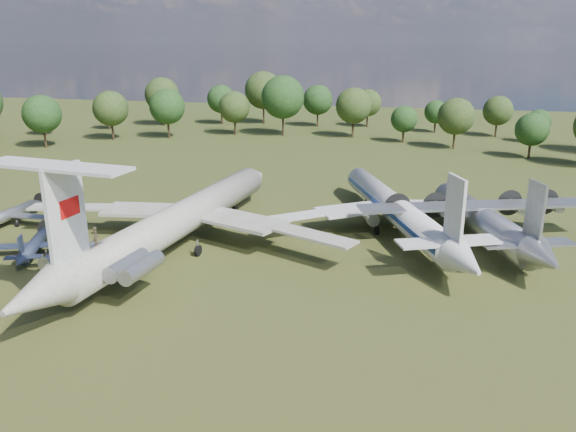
% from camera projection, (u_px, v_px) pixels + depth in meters
% --- Properties ---
extents(ground, '(300.00, 300.00, 0.00)m').
position_uv_depth(ground, '(209.00, 240.00, 69.08)').
color(ground, '#1E3A13').
rests_on(ground, ground).
extents(il62_airliner, '(48.71, 59.89, 5.42)m').
position_uv_depth(il62_airliner, '(182.00, 225.00, 66.18)').
color(il62_airliner, silver).
rests_on(il62_airliner, ground).
extents(tu104_jet, '(49.89, 56.14, 4.63)m').
position_uv_depth(tu104_jet, '(395.00, 214.00, 71.80)').
color(tu104_jet, beige).
rests_on(tu104_jet, ground).
extents(an12_transport, '(39.44, 41.63, 4.42)m').
position_uv_depth(an12_transport, '(482.00, 224.00, 68.15)').
color(an12_transport, '#96989E').
rests_on(an12_transport, ground).
extents(small_prop_west, '(14.17, 16.17, 1.97)m').
position_uv_depth(small_prop_west, '(34.00, 248.00, 63.68)').
color(small_prop_west, black).
rests_on(small_prop_west, ground).
extents(small_prop_northwest, '(11.43, 15.28, 2.19)m').
position_uv_depth(small_prop_northwest, '(9.00, 217.00, 74.37)').
color(small_prop_northwest, '#919398').
rests_on(small_prop_northwest, ground).
extents(person_on_il62, '(0.81, 0.72, 1.85)m').
position_uv_depth(person_on_il62, '(96.00, 236.00, 51.46)').
color(person_on_il62, olive).
rests_on(person_on_il62, il62_airliner).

